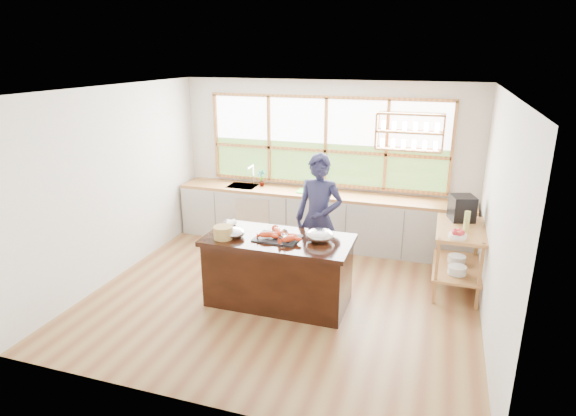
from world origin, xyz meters
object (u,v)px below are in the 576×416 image
at_px(island, 278,270).
at_px(espresso_machine, 462,208).
at_px(cook, 319,219).
at_px(wicker_basket, 223,232).

xyz_separation_m(island, espresso_machine, (2.19, 1.43, 0.62)).
bearing_deg(cook, espresso_machine, 22.61).
distance_m(island, cook, 0.97).
xyz_separation_m(island, wicker_basket, (-0.65, -0.22, 0.52)).
bearing_deg(cook, island, -107.83).
relative_size(cook, espresso_machine, 5.28).
bearing_deg(island, espresso_machine, 33.06).
height_order(island, espresso_machine, espresso_machine).
bearing_deg(espresso_machine, island, -164.05).
xyz_separation_m(island, cook, (0.32, 0.79, 0.46)).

